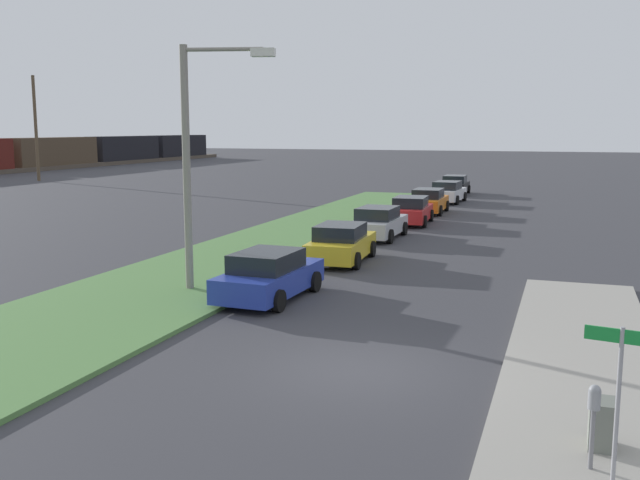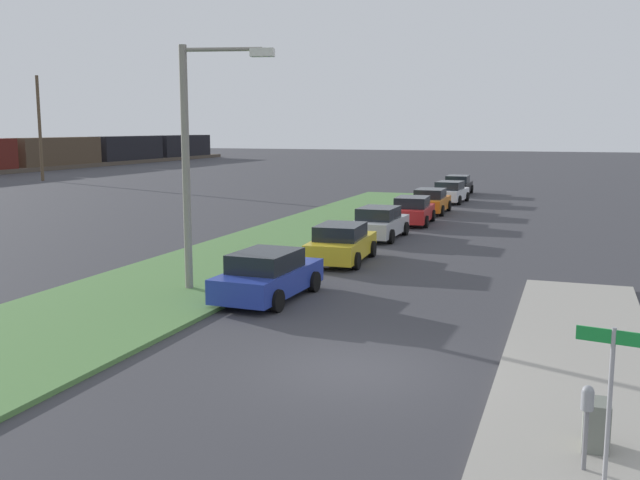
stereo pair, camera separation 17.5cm
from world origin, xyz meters
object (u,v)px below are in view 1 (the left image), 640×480
object	(u,v)px
parked_car_yellow	(341,243)
street_sign	(618,396)
parked_car_red	(411,211)
parked_car_blue	(269,276)
utility_box	(602,428)
parked_car_white	(448,192)
parking_meter	(594,409)
streetlight	(198,150)
parked_car_black	(455,185)
parked_car_orange	(428,201)
parked_car_silver	(378,223)
distant_utility_pole	(36,129)

from	to	relation	value
parked_car_yellow	street_sign	size ratio (longest dim) A/B	1.69
parked_car_red	parked_car_blue	bearing A→B (deg)	175.45
utility_box	street_sign	xyz separation A→B (m)	(-1.97, -0.05, 1.25)
parked_car_yellow	parked_car_white	world-z (taller)	same
parked_car_red	parked_car_white	size ratio (longest dim) A/B	1.00
parked_car_blue	parked_car_yellow	xyz separation A→B (m)	(6.43, -0.22, 0.00)
parking_meter	utility_box	world-z (taller)	parking_meter
parked_car_blue	parked_car_white	bearing A→B (deg)	1.44
streetlight	parked_car_black	bearing A→B (deg)	-3.84
parked_car_yellow	parked_car_orange	world-z (taller)	same
parked_car_black	parked_car_yellow	bearing A→B (deg)	178.95
parked_car_silver	parked_car_white	size ratio (longest dim) A/B	0.99
parked_car_red	streetlight	distance (m)	18.50
parked_car_yellow	parked_car_black	size ratio (longest dim) A/B	1.01
parked_car_silver	parking_meter	distance (m)	23.02
parked_car_yellow	distant_utility_pole	bearing A→B (deg)	49.41
parked_car_red	parking_meter	size ratio (longest dim) A/B	3.10
parked_car_black	distant_utility_pole	size ratio (longest dim) A/B	0.43
parking_meter	parked_car_blue	bearing A→B (deg)	45.43
street_sign	streetlight	bearing A→B (deg)	48.74
parked_car_white	distant_utility_pole	bearing A→B (deg)	82.38
parked_car_blue	street_sign	bearing A→B (deg)	-135.09
parked_car_orange	parked_car_red	bearing A→B (deg)	179.50
parked_car_blue	parking_meter	bearing A→B (deg)	-132.22
distant_utility_pole	parked_car_orange	bearing A→B (deg)	-109.04
parked_car_white	parking_meter	distance (m)	39.40
parked_car_yellow	parked_car_black	bearing A→B (deg)	-2.79
parked_car_black	utility_box	bearing A→B (deg)	-169.96
parked_car_blue	streetlight	xyz separation A→B (m)	(0.19, 2.39, 3.67)
parked_car_silver	parked_car_red	bearing A→B (deg)	-3.17
parked_car_yellow	parked_car_silver	xyz separation A→B (m)	(6.22, 0.16, 0.00)
street_sign	parked_car_orange	bearing A→B (deg)	14.58
parked_car_silver	utility_box	xyz separation A→B (m)	(-20.48, -8.90, -0.27)
parked_car_orange	distant_utility_pole	world-z (taller)	distant_utility_pole
parked_car_orange	parked_car_black	size ratio (longest dim) A/B	1.00
parked_car_white	distant_utility_pole	xyz separation A→B (m)	(7.49, 40.66, 4.28)
parked_car_silver	utility_box	distance (m)	22.33
utility_box	parked_car_silver	bearing A→B (deg)	23.49
parked_car_yellow	street_sign	bearing A→B (deg)	-154.74
parked_car_yellow	streetlight	size ratio (longest dim) A/B	0.59
parked_car_orange	parked_car_silver	bearing A→B (deg)	177.25
parked_car_white	parking_meter	xyz separation A→B (m)	(-38.51, -8.31, 0.33)
street_sign	distant_utility_pole	world-z (taller)	distant_utility_pole
streetlight	parked_car_blue	bearing A→B (deg)	-94.56
parked_car_white	parking_meter	size ratio (longest dim) A/B	3.10
parked_car_yellow	parked_car_blue	bearing A→B (deg)	174.87
parking_meter	streetlight	bearing A→B (deg)	51.64
streetlight	distant_utility_pole	distance (m)	53.00
parked_car_blue	parked_car_silver	bearing A→B (deg)	2.09
parked_car_silver	streetlight	bearing A→B (deg)	169.63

